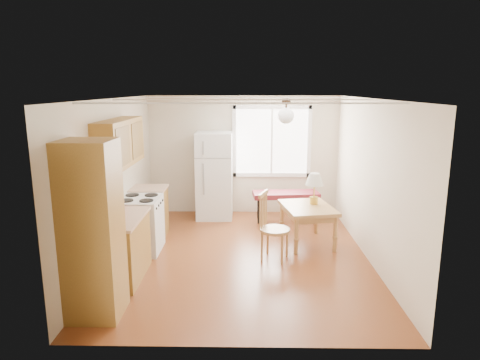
{
  "coord_description": "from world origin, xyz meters",
  "views": [
    {
      "loc": [
        0.08,
        -6.5,
        2.66
      ],
      "look_at": [
        -0.04,
        0.47,
        1.15
      ],
      "focal_mm": 32.0,
      "sensor_mm": 36.0,
      "label": 1
    }
  ],
  "objects_px": {
    "bench": "(286,195)",
    "chair": "(269,221)",
    "dining_table": "(308,212)",
    "refrigerator": "(214,175)"
  },
  "relations": [
    {
      "from": "dining_table",
      "to": "chair",
      "type": "relative_size",
      "value": 1.11
    },
    {
      "from": "dining_table",
      "to": "chair",
      "type": "xyz_separation_m",
      "value": [
        -0.71,
        -0.7,
        0.05
      ]
    },
    {
      "from": "bench",
      "to": "chair",
      "type": "height_order",
      "value": "chair"
    },
    {
      "from": "dining_table",
      "to": "refrigerator",
      "type": "bearing_deg",
      "value": 128.42
    },
    {
      "from": "bench",
      "to": "dining_table",
      "type": "bearing_deg",
      "value": -83.38
    },
    {
      "from": "dining_table",
      "to": "chair",
      "type": "bearing_deg",
      "value": -145.15
    },
    {
      "from": "chair",
      "to": "dining_table",
      "type": "bearing_deg",
      "value": 63.77
    },
    {
      "from": "refrigerator",
      "to": "chair",
      "type": "relative_size",
      "value": 1.65
    },
    {
      "from": "chair",
      "to": "refrigerator",
      "type": "bearing_deg",
      "value": 133.41
    },
    {
      "from": "bench",
      "to": "chair",
      "type": "bearing_deg",
      "value": -107.9
    }
  ]
}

